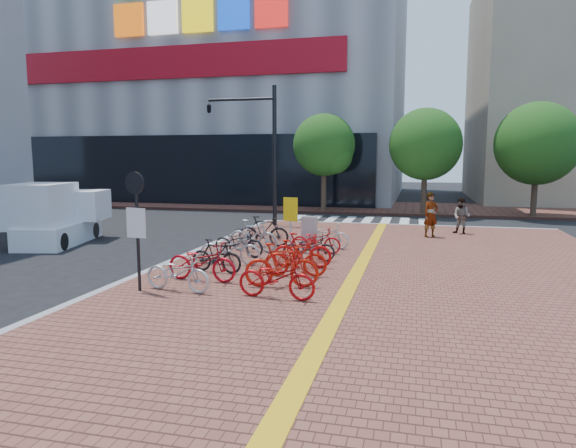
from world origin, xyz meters
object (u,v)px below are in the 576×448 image
(pedestrian_b, at_px, (462,216))
(traffic_light_pole, at_px, (244,130))
(yellow_sign, at_px, (290,214))
(bike_8, at_px, (282,265))
(pedestrian_a, at_px, (431,215))
(bike_11, at_px, (309,248))
(bike_13, at_px, (325,235))
(notice_sign, at_px, (136,216))
(bike_6, at_px, (263,231))
(bike_9, at_px, (296,258))
(box_truck, at_px, (57,215))
(bike_5, at_px, (253,236))
(utility_box, at_px, (309,233))
(bike_0, at_px, (178,272))
(bike_4, at_px, (239,242))
(bike_7, at_px, (277,278))
(bike_10, at_px, (302,250))
(bike_1, at_px, (202,262))
(bike_2, at_px, (216,256))
(bike_3, at_px, (230,248))
(bike_12, at_px, (316,240))

(pedestrian_b, height_order, traffic_light_pole, traffic_light_pole)
(yellow_sign, bearing_deg, bike_8, -78.69)
(pedestrian_a, xyz_separation_m, pedestrian_b, (1.31, 1.23, -0.15))
(bike_11, bearing_deg, bike_8, 169.43)
(bike_11, distance_m, bike_13, 2.49)
(pedestrian_a, xyz_separation_m, traffic_light_pole, (-8.83, 2.06, 3.68))
(notice_sign, bearing_deg, bike_6, 80.54)
(bike_9, distance_m, traffic_light_pole, 12.23)
(bike_8, bearing_deg, box_truck, 53.25)
(bike_11, xyz_separation_m, pedestrian_b, (5.19, 7.39, 0.33))
(bike_5, xyz_separation_m, utility_box, (1.82, 0.97, 0.03))
(bike_6, bearing_deg, bike_8, -162.81)
(bike_8, relative_size, pedestrian_a, 1.02)
(bike_0, distance_m, bike_8, 2.60)
(bike_4, bearing_deg, bike_7, -141.17)
(bike_10, bearing_deg, bike_6, 26.79)
(bike_7, relative_size, box_truck, 0.42)
(bike_1, xyz_separation_m, bike_2, (-0.00, 1.04, -0.03))
(bike_3, xyz_separation_m, bike_6, (0.08, 3.33, 0.07))
(bike_7, xyz_separation_m, notice_sign, (-3.50, -0.18, 1.37))
(bike_10, bearing_deg, traffic_light_pole, 21.17)
(bike_6, relative_size, pedestrian_b, 1.23)
(bike_2, relative_size, pedestrian_b, 1.05)
(utility_box, bearing_deg, box_truck, -177.11)
(bike_12, bearing_deg, bike_6, 68.10)
(bike_3, relative_size, bike_10, 1.09)
(bike_9, bearing_deg, pedestrian_a, -33.67)
(bike_5, distance_m, bike_12, 2.23)
(yellow_sign, bearing_deg, bike_4, -140.00)
(bike_3, distance_m, notice_sign, 3.94)
(bike_13, bearing_deg, bike_6, 99.88)
(bike_4, bearing_deg, box_truck, 89.98)
(utility_box, bearing_deg, pedestrian_a, 42.89)
(bike_0, bearing_deg, traffic_light_pole, 19.23)
(bike_5, distance_m, box_truck, 8.34)
(bike_8, xyz_separation_m, pedestrian_b, (5.18, 10.77, 0.20))
(bike_6, relative_size, bike_12, 1.11)
(bike_0, xyz_separation_m, yellow_sign, (1.42, 5.88, 0.85))
(bike_3, distance_m, pedestrian_a, 9.49)
(bike_7, relative_size, yellow_sign, 0.99)
(bike_5, xyz_separation_m, pedestrian_a, (6.13, 4.97, 0.37))
(bike_4, xyz_separation_m, bike_8, (2.45, -3.63, 0.09))
(traffic_light_pole, bearing_deg, notice_sign, -82.78)
(bike_5, height_order, bike_6, bike_6)
(bike_2, height_order, bike_5, bike_5)
(bike_13, relative_size, yellow_sign, 0.94)
(utility_box, distance_m, notice_sign, 7.48)
(yellow_sign, xyz_separation_m, traffic_light_pole, (-3.99, 6.73, 3.29))
(bike_7, height_order, bike_12, bike_7)
(bike_7, height_order, yellow_sign, yellow_sign)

